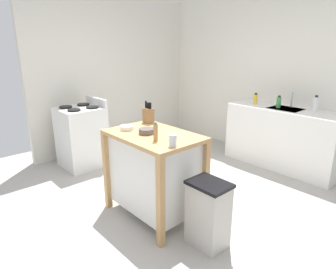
# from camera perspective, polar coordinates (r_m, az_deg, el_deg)

# --- Properties ---
(ground_plane) EXTENTS (6.09, 6.09, 0.00)m
(ground_plane) POSITION_cam_1_polar(r_m,az_deg,el_deg) (3.33, -0.24, -15.16)
(ground_plane) COLOR #ADA8A0
(ground_plane) RESTS_ON ground
(wall_back) EXTENTS (4.87, 0.10, 2.60)m
(wall_back) POSITION_cam_1_polar(r_m,az_deg,el_deg) (4.92, 22.83, 10.22)
(wall_back) COLOR silver
(wall_back) RESTS_ON ground
(wall_left) EXTENTS (0.10, 3.14, 2.60)m
(wall_left) POSITION_cam_1_polar(r_m,az_deg,el_deg) (5.38, -10.06, 11.76)
(wall_left) COLOR silver
(wall_left) RESTS_ON ground
(kitchen_island) EXTENTS (0.97, 0.66, 0.92)m
(kitchen_island) POSITION_cam_1_polar(r_m,az_deg,el_deg) (3.10, -2.77, -7.00)
(kitchen_island) COLOR tan
(kitchen_island) RESTS_ON ground
(knife_block) EXTENTS (0.11, 0.09, 0.25)m
(knife_block) POSITION_cam_1_polar(r_m,az_deg,el_deg) (3.35, -3.84, 3.80)
(knife_block) COLOR olive
(knife_block) RESTS_ON kitchen_island
(bowl_ceramic_small) EXTENTS (0.16, 0.16, 0.05)m
(bowl_ceramic_small) POSITION_cam_1_polar(r_m,az_deg,el_deg) (2.96, -4.21, 0.69)
(bowl_ceramic_small) COLOR #564C47
(bowl_ceramic_small) RESTS_ON kitchen_island
(bowl_ceramic_wide) EXTENTS (0.14, 0.14, 0.05)m
(bowl_ceramic_wide) POSITION_cam_1_polar(r_m,az_deg,el_deg) (3.11, -7.99, 1.33)
(bowl_ceramic_wide) COLOR silver
(bowl_ceramic_wide) RESTS_ON kitchen_island
(drinking_cup) EXTENTS (0.07, 0.07, 0.11)m
(drinking_cup) POSITION_cam_1_polar(r_m,az_deg,el_deg) (2.57, 0.93, -1.20)
(drinking_cup) COLOR silver
(drinking_cup) RESTS_ON kitchen_island
(pepper_grinder) EXTENTS (0.04, 0.04, 0.19)m
(pepper_grinder) POSITION_cam_1_polar(r_m,az_deg,el_deg) (2.71, -2.42, 0.56)
(pepper_grinder) COLOR #AD7F4C
(pepper_grinder) RESTS_ON kitchen_island
(trash_bin) EXTENTS (0.36, 0.28, 0.63)m
(trash_bin) POSITION_cam_1_polar(r_m,az_deg,el_deg) (2.76, 7.80, -15.07)
(trash_bin) COLOR #B7B2A8
(trash_bin) RESTS_ON ground
(sink_counter) EXTENTS (1.63, 0.60, 0.89)m
(sink_counter) POSITION_cam_1_polar(r_m,az_deg,el_deg) (4.70, 21.43, -0.53)
(sink_counter) COLOR white
(sink_counter) RESTS_ON ground
(sink_faucet) EXTENTS (0.02, 0.02, 0.22)m
(sink_faucet) POSITION_cam_1_polar(r_m,az_deg,el_deg) (4.70, 22.94, 6.26)
(sink_faucet) COLOR #B7BCC1
(sink_faucet) RESTS_ON sink_counter
(bottle_spray_cleaner) EXTENTS (0.06, 0.06, 0.23)m
(bottle_spray_cleaner) POSITION_cam_1_polar(r_m,az_deg,el_deg) (4.50, 26.75, 5.30)
(bottle_spray_cleaner) COLOR white
(bottle_spray_cleaner) RESTS_ON sink_counter
(bottle_dish_soap) EXTENTS (0.06, 0.06, 0.17)m
(bottle_dish_soap) POSITION_cam_1_polar(r_m,az_deg,el_deg) (4.79, 16.65, 6.67)
(bottle_dish_soap) COLOR yellow
(bottle_dish_soap) RESTS_ON sink_counter
(bottle_hand_soap) EXTENTS (0.06, 0.06, 0.18)m
(bottle_hand_soap) POSITION_cam_1_polar(r_m,az_deg,el_deg) (4.58, 20.72, 5.90)
(bottle_hand_soap) COLOR green
(bottle_hand_soap) RESTS_ON sink_counter
(stove) EXTENTS (0.60, 0.60, 1.01)m
(stove) POSITION_cam_1_polar(r_m,az_deg,el_deg) (4.59, -16.42, -0.38)
(stove) COLOR silver
(stove) RESTS_ON ground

